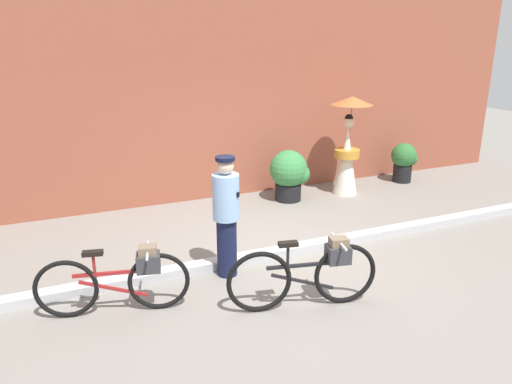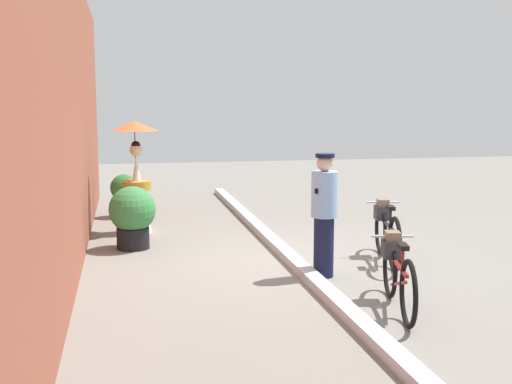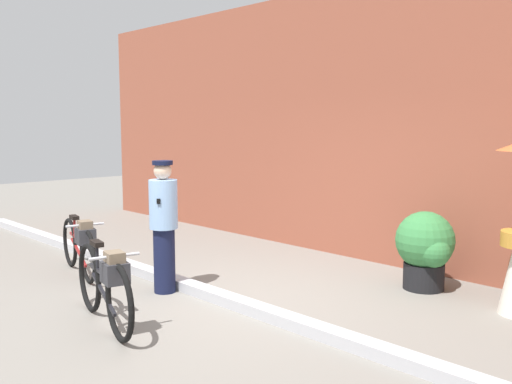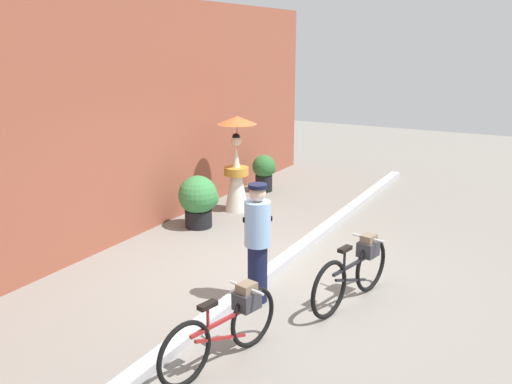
{
  "view_description": "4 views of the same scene",
  "coord_description": "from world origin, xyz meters",
  "px_view_note": "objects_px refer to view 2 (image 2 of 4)",
  "views": [
    {
      "loc": [
        -2.7,
        -5.65,
        3.02
      ],
      "look_at": [
        -0.19,
        0.19,
        0.94
      ],
      "focal_mm": 33.84,
      "sensor_mm": 36.0,
      "label": 1
    },
    {
      "loc": [
        -8.54,
        2.26,
        2.27
      ],
      "look_at": [
        -0.09,
        0.52,
        1.03
      ],
      "focal_mm": 45.06,
      "sensor_mm": 36.0,
      "label": 2
    },
    {
      "loc": [
        4.81,
        -4.04,
        2.03
      ],
      "look_at": [
        0.38,
        0.2,
        1.29
      ],
      "focal_mm": 39.6,
      "sensor_mm": 36.0,
      "label": 3
    },
    {
      "loc": [
        -6.62,
        -3.4,
        3.33
      ],
      "look_at": [
        0.03,
        0.24,
        1.24
      ],
      "focal_mm": 38.45,
      "sensor_mm": 36.0,
      "label": 4
    }
  ],
  "objects_px": {
    "person_officer": "(324,212)",
    "person_with_parasol": "(136,178)",
    "potted_plant_small": "(124,193)",
    "potted_plant_by_door": "(133,214)",
    "bicycle_far_side": "(386,230)",
    "bicycle_near_officer": "(397,271)"
  },
  "relations": [
    {
      "from": "person_with_parasol",
      "to": "potted_plant_small",
      "type": "height_order",
      "value": "person_with_parasol"
    },
    {
      "from": "potted_plant_by_door",
      "to": "potted_plant_small",
      "type": "relative_size",
      "value": 1.16
    },
    {
      "from": "bicycle_near_officer",
      "to": "potted_plant_small",
      "type": "bearing_deg",
      "value": 24.6
    },
    {
      "from": "bicycle_far_side",
      "to": "person_with_parasol",
      "type": "relative_size",
      "value": 0.91
    },
    {
      "from": "bicycle_near_officer",
      "to": "person_with_parasol",
      "type": "bearing_deg",
      "value": 29.57
    },
    {
      "from": "person_officer",
      "to": "potted_plant_by_door",
      "type": "xyz_separation_m",
      "value": [
        2.13,
        2.38,
        -0.32
      ]
    },
    {
      "from": "potted_plant_by_door",
      "to": "bicycle_far_side",
      "type": "bearing_deg",
      "value": -113.65
    },
    {
      "from": "bicycle_near_officer",
      "to": "person_officer",
      "type": "height_order",
      "value": "person_officer"
    },
    {
      "from": "bicycle_near_officer",
      "to": "bicycle_far_side",
      "type": "bearing_deg",
      "value": -19.94
    },
    {
      "from": "bicycle_near_officer",
      "to": "potted_plant_by_door",
      "type": "xyz_separation_m",
      "value": [
        3.53,
        2.77,
        0.11
      ]
    },
    {
      "from": "person_with_parasol",
      "to": "potted_plant_by_door",
      "type": "height_order",
      "value": "person_with_parasol"
    },
    {
      "from": "person_officer",
      "to": "bicycle_near_officer",
      "type": "bearing_deg",
      "value": -164.35
    },
    {
      "from": "bicycle_far_side",
      "to": "potted_plant_by_door",
      "type": "height_order",
      "value": "potted_plant_by_door"
    },
    {
      "from": "bicycle_near_officer",
      "to": "potted_plant_by_door",
      "type": "bearing_deg",
      "value": 38.15
    },
    {
      "from": "bicycle_far_side",
      "to": "potted_plant_by_door",
      "type": "xyz_separation_m",
      "value": [
        1.53,
        3.5,
        0.09
      ]
    },
    {
      "from": "person_officer",
      "to": "person_with_parasol",
      "type": "bearing_deg",
      "value": 34.52
    },
    {
      "from": "bicycle_near_officer",
      "to": "bicycle_far_side",
      "type": "height_order",
      "value": "bicycle_far_side"
    },
    {
      "from": "person_officer",
      "to": "potted_plant_small",
      "type": "bearing_deg",
      "value": 26.94
    },
    {
      "from": "person_officer",
      "to": "potted_plant_small",
      "type": "relative_size",
      "value": 1.91
    },
    {
      "from": "person_officer",
      "to": "person_with_parasol",
      "type": "height_order",
      "value": "person_with_parasol"
    },
    {
      "from": "potted_plant_small",
      "to": "bicycle_far_side",
      "type": "bearing_deg",
      "value": -140.11
    },
    {
      "from": "bicycle_far_side",
      "to": "person_with_parasol",
      "type": "height_order",
      "value": "person_with_parasol"
    }
  ]
}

